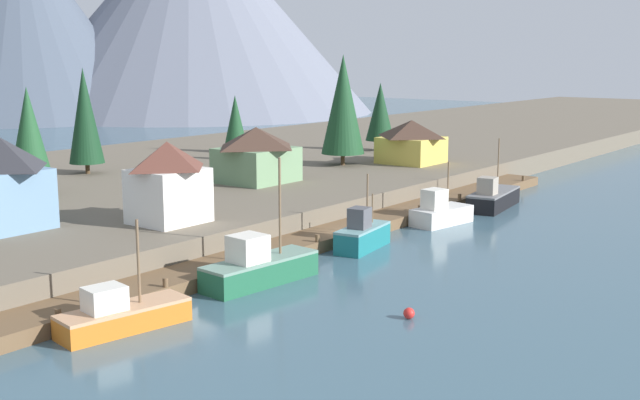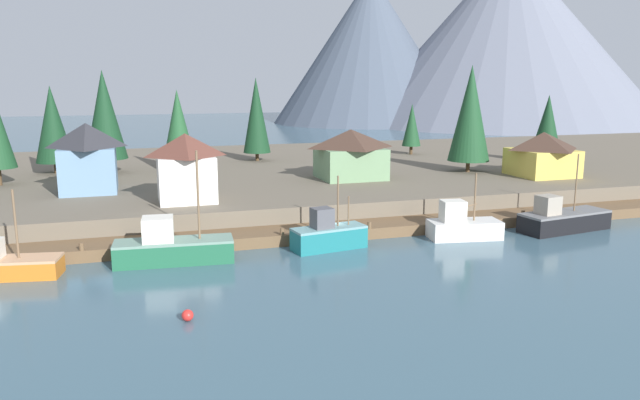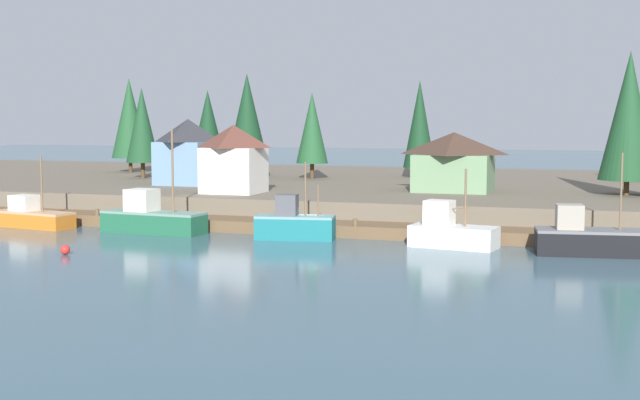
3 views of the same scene
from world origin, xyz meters
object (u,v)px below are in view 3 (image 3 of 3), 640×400
at_px(house_green, 454,161).
at_px(conifer_far_left, 629,116).
at_px(fishing_boat_green, 152,218).
at_px(fishing_boat_white, 451,232).
at_px(conifer_centre, 634,141).
at_px(conifer_far_right, 130,118).
at_px(conifer_mid_left, 312,128).
at_px(conifer_mid_right, 142,125).
at_px(conifer_near_right, 420,124).
at_px(house_blue, 188,151).
at_px(channel_buoy, 65,250).
at_px(fishing_boat_orange, 32,216).
at_px(house_white, 234,158).
at_px(fishing_boat_teal, 294,224).
at_px(fishing_boat_black, 599,240).
at_px(conifer_back_left, 247,118).
at_px(conifer_near_left, 208,127).

distance_m(house_green, conifer_far_left, 16.72).
distance_m(fishing_boat_green, fishing_boat_white, 25.40).
bearing_deg(fishing_boat_green, conifer_centre, 49.94).
xyz_separation_m(fishing_boat_white, conifer_far_right, (-50.15, 37.65, 8.69)).
bearing_deg(conifer_mid_left, fishing_boat_green, -95.69).
relative_size(conifer_mid_right, conifer_far_right, 0.86).
distance_m(fishing_boat_white, conifer_near_right, 41.82).
relative_size(house_blue, conifer_far_right, 0.56).
xyz_separation_m(conifer_centre, channel_buoy, (-39.60, -52.34, -6.76)).
bearing_deg(conifer_near_right, channel_buoy, -105.87).
height_order(fishing_boat_orange, conifer_centre, conifer_centre).
bearing_deg(house_white, conifer_near_right, 65.84).
height_order(fishing_boat_white, conifer_far_right, conifer_far_right).
relative_size(fishing_boat_green, house_blue, 1.29).
bearing_deg(fishing_boat_white, conifer_mid_right, 155.95).
height_order(fishing_boat_teal, house_blue, house_blue).
bearing_deg(channel_buoy, house_blue, 102.25).
distance_m(house_blue, conifer_mid_right, 12.38).
distance_m(house_white, channel_buoy, 24.69).
distance_m(fishing_boat_orange, fishing_boat_teal, 24.78).
xyz_separation_m(fishing_boat_orange, conifer_mid_left, (15.19, 32.52, 7.66)).
bearing_deg(conifer_far_left, fishing_boat_white, -121.74).
distance_m(fishing_boat_green, conifer_centre, 56.72).
relative_size(fishing_boat_white, conifer_far_right, 0.53).
bearing_deg(fishing_boat_black, conifer_far_left, 75.15).
height_order(house_blue, conifer_back_left, conifer_back_left).
xyz_separation_m(conifer_near_right, channel_buoy, (-14.71, -51.76, -8.73)).
bearing_deg(conifer_far_left, house_blue, -179.39).
xyz_separation_m(fishing_boat_black, conifer_centre, (3.77, 40.60, 6.02)).
xyz_separation_m(conifer_near_left, conifer_near_right, (26.56, 4.55, 0.43)).
height_order(conifer_mid_left, channel_buoy, conifer_mid_left).
relative_size(house_green, house_blue, 1.07).
bearing_deg(fishing_boat_teal, conifer_near_right, 77.76).
bearing_deg(fishing_boat_teal, conifer_far_left, 29.66).
bearing_deg(fishing_boat_green, house_blue, 113.62).
relative_size(fishing_boat_black, conifer_back_left, 0.74).
bearing_deg(fishing_boat_orange, fishing_boat_white, 9.54).
bearing_deg(conifer_near_left, house_green, -23.33).
distance_m(house_white, conifer_back_left, 23.28).
bearing_deg(fishing_boat_teal, fishing_boat_green, 171.02).
distance_m(fishing_boat_black, conifer_mid_left, 46.98).
height_order(fishing_boat_orange, house_white, house_white).
distance_m(conifer_near_right, conifer_mid_left, 13.59).
relative_size(house_blue, conifer_far_left, 0.53).
height_order(fishing_boat_green, fishing_boat_teal, fishing_boat_green).
height_order(fishing_boat_black, channel_buoy, fishing_boat_black).
bearing_deg(house_green, fishing_boat_teal, -114.89).
bearing_deg(fishing_boat_white, fishing_boat_orange, -171.08).
height_order(fishing_boat_orange, fishing_boat_white, fishing_boat_orange).
distance_m(conifer_near_left, conifer_far_left, 52.09).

